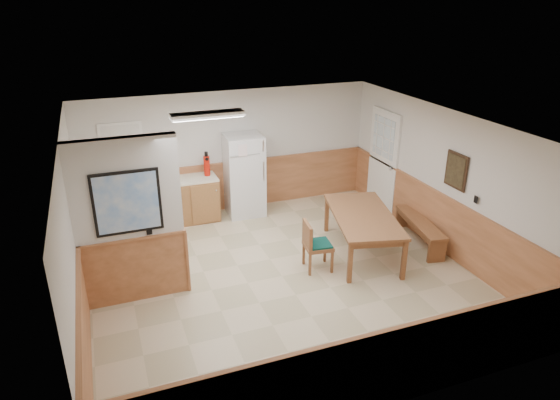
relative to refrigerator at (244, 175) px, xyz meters
name	(u,v)px	position (x,y,z in m)	size (l,w,h in m)	color
ground	(282,276)	(-0.18, -2.63, -0.84)	(6.00, 6.00, 0.00)	beige
ceiling	(282,126)	(-0.18, -2.63, 1.66)	(6.00, 6.00, 0.02)	white
back_wall	(230,152)	(-0.18, 0.37, 0.41)	(6.00, 0.02, 2.50)	silver
right_wall	(444,181)	(2.82, -2.63, 0.41)	(0.02, 6.00, 2.50)	silver
left_wall	(73,237)	(-3.18, -2.63, 0.41)	(0.02, 6.00, 2.50)	silver
wainscot_back	(232,186)	(-0.18, 0.35, -0.34)	(6.00, 0.04, 1.00)	#C57E4F
wainscot_right	(438,221)	(2.80, -2.63, -0.34)	(0.04, 6.00, 1.00)	#C57E4F
wainscot_left	(83,285)	(-3.16, -2.63, -0.34)	(0.04, 6.00, 1.00)	#C57E4F
partition_wall	(130,224)	(-2.43, -2.43, 0.39)	(1.50, 0.20, 2.50)	silver
kitchen_counter	(177,201)	(-1.38, 0.05, -0.38)	(2.20, 0.61, 1.00)	#9D6138
exterior_door	(383,160)	(2.79, -0.73, 0.21)	(0.07, 1.02, 2.15)	white
kitchen_window	(122,148)	(-2.28, 0.35, 0.71)	(0.80, 0.04, 1.00)	white
wall_painting	(456,171)	(2.79, -2.93, 0.71)	(0.04, 0.50, 0.60)	#2F1F13
fluorescent_fixture	(207,115)	(-0.98, -1.33, 1.61)	(1.20, 0.30, 0.09)	white
refrigerator	(244,175)	(0.00, 0.00, 0.00)	(0.77, 0.74, 1.68)	white
dining_table	(363,219)	(1.41, -2.39, -0.18)	(1.46, 2.17, 0.75)	#985E37
dining_bench	(420,226)	(2.59, -2.43, -0.50)	(0.61, 1.55, 0.45)	#985E37
dining_chair	(313,242)	(0.38, -2.59, -0.34)	(0.65, 0.49, 0.85)	#985E37
fire_extinguisher	(207,165)	(-0.74, 0.08, 0.28)	(0.12, 0.12, 0.49)	red
soap_bottle	(123,180)	(-2.35, 0.06, 0.18)	(0.08, 0.08, 0.25)	#188423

